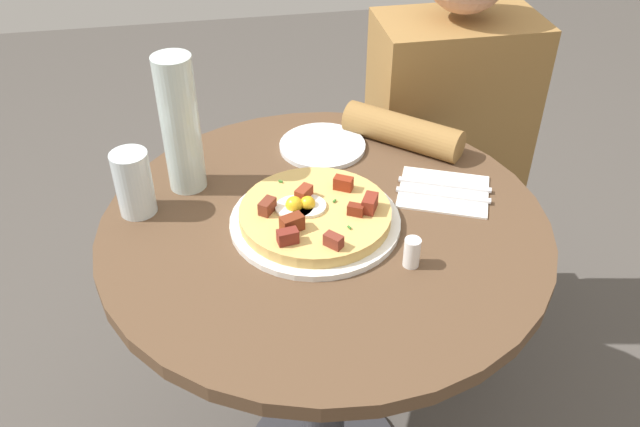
% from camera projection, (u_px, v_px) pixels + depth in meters
% --- Properties ---
extents(dining_table, '(0.82, 0.82, 0.74)m').
position_uv_depth(dining_table, '(324.00, 291.00, 1.33)').
color(dining_table, brown).
rests_on(dining_table, ground_plane).
extents(person_seated, '(0.50, 0.46, 1.14)m').
position_uv_depth(person_seated, '(441.00, 174.00, 1.77)').
color(person_seated, '#2D2D33').
rests_on(person_seated, ground_plane).
extents(pizza_plate, '(0.31, 0.31, 0.01)m').
position_uv_depth(pizza_plate, '(315.00, 221.00, 1.21)').
color(pizza_plate, white).
rests_on(pizza_plate, dining_table).
extents(breakfast_pizza, '(0.27, 0.27, 0.05)m').
position_uv_depth(breakfast_pizza, '(315.00, 213.00, 1.20)').
color(breakfast_pizza, '#DAB05F').
rests_on(breakfast_pizza, pizza_plate).
extents(bread_plate, '(0.18, 0.18, 0.01)m').
position_uv_depth(bread_plate, '(322.00, 146.00, 1.42)').
color(bread_plate, white).
rests_on(bread_plate, dining_table).
extents(napkin, '(0.21, 0.20, 0.00)m').
position_uv_depth(napkin, '(444.00, 192.00, 1.29)').
color(napkin, white).
rests_on(napkin, dining_table).
extents(fork, '(0.17, 0.08, 0.00)m').
position_uv_depth(fork, '(445.00, 185.00, 1.30)').
color(fork, silver).
rests_on(fork, napkin).
extents(knife, '(0.17, 0.08, 0.00)m').
position_uv_depth(knife, '(443.00, 195.00, 1.27)').
color(knife, silver).
rests_on(knife, napkin).
extents(water_glass, '(0.07, 0.07, 0.13)m').
position_uv_depth(water_glass, '(134.00, 183.00, 1.21)').
color(water_glass, silver).
rests_on(water_glass, dining_table).
extents(water_bottle, '(0.07, 0.07, 0.27)m').
position_uv_depth(water_bottle, '(180.00, 125.00, 1.23)').
color(water_bottle, silver).
rests_on(water_bottle, dining_table).
extents(salt_shaker, '(0.03, 0.03, 0.05)m').
position_uv_depth(salt_shaker, '(412.00, 252.00, 1.11)').
color(salt_shaker, white).
rests_on(salt_shaker, dining_table).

